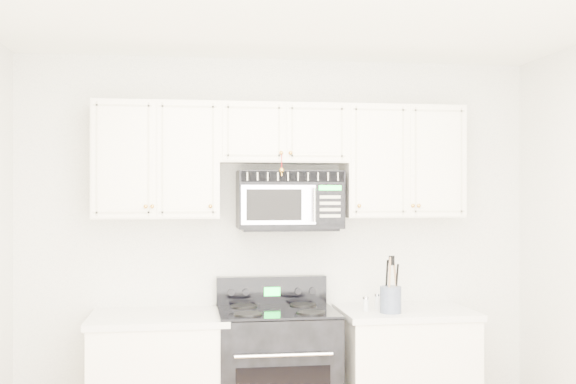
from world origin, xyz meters
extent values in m
cube|color=white|center=(0.00, 1.75, 1.30)|extent=(3.50, 0.01, 2.60)
cube|color=white|center=(0.00, -1.75, 1.30)|extent=(3.50, 0.01, 2.60)
cube|color=white|center=(-0.80, 1.44, 0.90)|extent=(0.86, 0.65, 0.04)
cube|color=white|center=(0.80, 1.44, 0.44)|extent=(0.82, 0.63, 0.88)
cube|color=white|center=(0.80, 1.44, 0.90)|extent=(0.86, 0.65, 0.04)
cube|color=black|center=(-0.06, 1.43, 0.46)|extent=(0.75, 0.64, 0.92)
cylinder|color=silver|center=(-0.06, 1.08, 0.72)|extent=(0.59, 0.02, 0.02)
cube|color=black|center=(-0.06, 1.43, 0.93)|extent=(0.75, 0.64, 0.02)
cube|color=black|center=(-0.06, 1.71, 1.02)|extent=(0.75, 0.08, 0.20)
cube|color=#08FA35|center=(-0.06, 1.67, 1.02)|extent=(0.11, 0.00, 0.06)
cube|color=white|center=(-0.82, 1.58, 1.90)|extent=(0.80, 0.33, 0.75)
cube|color=white|center=(0.82, 1.58, 1.90)|extent=(0.80, 0.33, 0.75)
cube|color=white|center=(0.00, 1.58, 2.08)|extent=(0.84, 0.33, 0.39)
sphere|color=gold|center=(-0.84, 1.40, 1.60)|extent=(0.03, 0.03, 0.03)
sphere|color=gold|center=(-0.48, 1.40, 1.60)|extent=(0.03, 0.03, 0.03)
sphere|color=gold|center=(0.48, 1.40, 1.60)|extent=(0.03, 0.03, 0.03)
sphere|color=gold|center=(0.84, 1.40, 1.60)|extent=(0.03, 0.03, 0.03)
sphere|color=gold|center=(-0.03, 1.40, 1.94)|extent=(0.03, 0.03, 0.03)
sphere|color=gold|center=(0.03, 1.40, 1.94)|extent=(0.03, 0.03, 0.03)
cylinder|color=red|center=(-0.03, 1.40, 1.89)|extent=(0.00, 0.00, 0.11)
sphere|color=gold|center=(-0.03, 1.40, 1.83)|extent=(0.03, 0.03, 0.03)
cube|color=black|center=(0.05, 1.58, 1.64)|extent=(0.69, 0.34, 0.38)
cube|color=beige|center=(0.05, 1.41, 1.79)|extent=(0.67, 0.01, 0.07)
cube|color=#B8B6CA|center=(-0.05, 1.40, 1.61)|extent=(0.48, 0.01, 0.25)
cube|color=black|center=(-0.08, 1.40, 1.61)|extent=(0.35, 0.01, 0.20)
cube|color=black|center=(0.29, 1.40, 1.61)|extent=(0.19, 0.01, 0.25)
cube|color=#08FA35|center=(0.29, 1.40, 1.72)|extent=(0.15, 0.00, 0.03)
cylinder|color=silver|center=(0.18, 1.37, 1.61)|extent=(0.02, 0.02, 0.22)
cylinder|color=#515C71|center=(0.66, 1.29, 1.00)|extent=(0.14, 0.14, 0.17)
cylinder|color=#966F4A|center=(0.70, 1.29, 1.09)|extent=(0.01, 0.01, 0.29)
cylinder|color=black|center=(0.64, 1.32, 1.10)|extent=(0.01, 0.01, 0.32)
cylinder|color=#966F4A|center=(0.64, 1.26, 1.11)|extent=(0.01, 0.01, 0.34)
cylinder|color=black|center=(0.70, 1.29, 1.09)|extent=(0.01, 0.01, 0.29)
cylinder|color=silver|center=(0.52, 1.38, 0.96)|extent=(0.04, 0.04, 0.08)
cylinder|color=silver|center=(0.52, 1.38, 1.01)|extent=(0.04, 0.04, 0.01)
cylinder|color=silver|center=(0.62, 1.46, 0.96)|extent=(0.04, 0.04, 0.08)
cylinder|color=silver|center=(0.62, 1.46, 1.01)|extent=(0.04, 0.04, 0.02)
camera|label=1|loc=(-0.63, -3.16, 1.69)|focal=45.00mm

